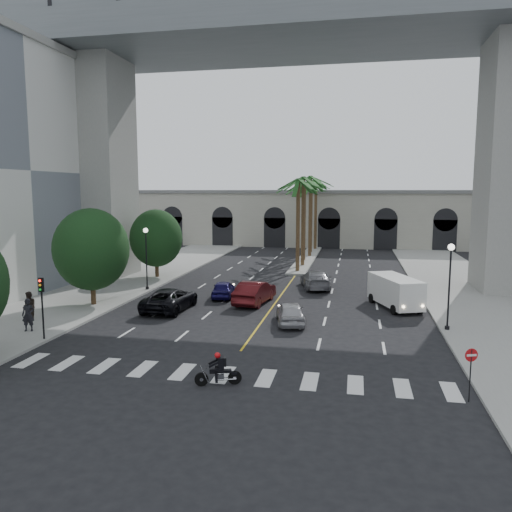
{
  "coord_description": "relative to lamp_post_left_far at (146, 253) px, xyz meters",
  "views": [
    {
      "loc": [
        5.84,
        -22.93,
        8.49
      ],
      "look_at": [
        0.03,
        6.0,
        4.58
      ],
      "focal_mm": 35.0,
      "sensor_mm": 36.0,
      "label": 1
    }
  ],
  "objects": [
    {
      "name": "palm_c",
      "position": [
        11.2,
        20.0,
        5.69
      ],
      "size": [
        3.2,
        3.2,
        10.1
      ],
      "color": "#47331E",
      "rests_on": "ground"
    },
    {
      "name": "street_tree_far",
      "position": [
        -1.6,
        6.0,
        0.68
      ],
      "size": [
        5.04,
        5.04,
        6.68
      ],
      "color": "#382616",
      "rests_on": "ground"
    },
    {
      "name": "car_c",
      "position": [
        4.4,
        -6.05,
        -2.43
      ],
      "size": [
        2.8,
        5.75,
        1.57
      ],
      "primitive_type": "imported",
      "rotation": [
        0.0,
        0.0,
        3.11
      ],
      "color": "black",
      "rests_on": "ground"
    },
    {
      "name": "lamp_post_left_far",
      "position": [
        0.0,
        0.0,
        0.0
      ],
      "size": [
        0.4,
        0.4,
        5.35
      ],
      "color": "black",
      "rests_on": "ground"
    },
    {
      "name": "median",
      "position": [
        11.4,
        22.0,
        -3.12
      ],
      "size": [
        2.0,
        24.0,
        0.2
      ],
      "primitive_type": "cube",
      "color": "gray",
      "rests_on": "ground"
    },
    {
      "name": "palm_b",
      "position": [
        11.5,
        16.0,
        6.15
      ],
      "size": [
        3.2,
        3.2,
        10.6
      ],
      "color": "#47331E",
      "rests_on": "ground"
    },
    {
      "name": "pedestrian_a",
      "position": [
        -1.74,
        -13.27,
        -2.09
      ],
      "size": [
        0.82,
        0.65,
        1.96
      ],
      "primitive_type": "imported",
      "rotation": [
        0.0,
        0.0,
        0.28
      ],
      "color": "black",
      "rests_on": "sidewalk_left"
    },
    {
      "name": "car_e",
      "position": [
        7.02,
        -1.26,
        -2.54
      ],
      "size": [
        2.13,
        4.16,
        1.35
      ],
      "primitive_type": "imported",
      "rotation": [
        0.0,
        0.0,
        3.28
      ],
      "color": "#15104C",
      "rests_on": "ground"
    },
    {
      "name": "motorcycle_rider",
      "position": [
        11.55,
        -18.71,
        -2.55
      ],
      "size": [
        1.98,
        0.82,
        1.49
      ],
      "rotation": [
        0.0,
        0.0,
        0.33
      ],
      "color": "black",
      "rests_on": "ground"
    },
    {
      "name": "car_d",
      "position": [
        13.91,
        3.96,
        -2.44
      ],
      "size": [
        3.3,
        5.71,
        1.56
      ],
      "primitive_type": "imported",
      "rotation": [
        0.0,
        0.0,
        3.36
      ],
      "color": "slate",
      "rests_on": "ground"
    },
    {
      "name": "bridge",
      "position": [
        14.82,
        6.0,
        15.29
      ],
      "size": [
        75.0,
        13.0,
        26.0
      ],
      "color": "gray",
      "rests_on": "ground"
    },
    {
      "name": "car_b",
      "position": [
        9.9,
        -2.85,
        -2.36
      ],
      "size": [
        2.5,
        5.41,
        1.72
      ],
      "primitive_type": "imported",
      "rotation": [
        0.0,
        0.0,
        3.01
      ],
      "color": "#420D10",
      "rests_on": "ground"
    },
    {
      "name": "palm_f",
      "position": [
        11.6,
        32.0,
        6.24
      ],
      "size": [
        3.2,
        3.2,
        10.7
      ],
      "color": "#47331E",
      "rests_on": "ground"
    },
    {
      "name": "pedestrian_b",
      "position": [
        -3.18,
        -11.16,
        -2.12
      ],
      "size": [
        1.16,
        1.1,
        1.89
      ],
      "primitive_type": "imported",
      "rotation": [
        0.0,
        0.0,
        -0.57
      ],
      "color": "black",
      "rests_on": "sidewalk_left"
    },
    {
      "name": "cargo_van",
      "position": [
        20.17,
        -2.3,
        -1.95
      ],
      "size": [
        3.83,
        5.72,
        2.29
      ],
      "rotation": [
        0.0,
        0.0,
        0.38
      ],
      "color": "silver",
      "rests_on": "ground"
    },
    {
      "name": "ground",
      "position": [
        11.4,
        -16.0,
        -3.22
      ],
      "size": [
        140.0,
        140.0,
        0.0
      ],
      "primitive_type": "plane",
      "color": "black",
      "rests_on": "ground"
    },
    {
      "name": "do_not_enter_sign",
      "position": [
        21.9,
        -18.41,
        -1.6
      ],
      "size": [
        0.52,
        0.21,
        2.23
      ],
      "rotation": [
        0.0,
        0.0,
        0.35
      ],
      "color": "black",
      "rests_on": "ground"
    },
    {
      "name": "palm_a",
      "position": [
        11.4,
        12.0,
        5.88
      ],
      "size": [
        3.2,
        3.2,
        10.3
      ],
      "color": "#47331E",
      "rests_on": "ground"
    },
    {
      "name": "traffic_signal_far",
      "position": [
        0.1,
        -14.5,
        -0.71
      ],
      "size": [
        0.25,
        0.18,
        3.65
      ],
      "color": "black",
      "rests_on": "ground"
    },
    {
      "name": "lamp_post_right",
      "position": [
        22.8,
        -8.0,
        0.0
      ],
      "size": [
        0.4,
        0.4,
        5.35
      ],
      "color": "black",
      "rests_on": "ground"
    },
    {
      "name": "palm_d",
      "position": [
        11.55,
        24.0,
        6.43
      ],
      "size": [
        3.2,
        3.2,
        10.9
      ],
      "color": "#47331E",
      "rests_on": "ground"
    },
    {
      "name": "street_tree_mid",
      "position": [
        -1.6,
        -6.0,
        0.99
      ],
      "size": [
        5.44,
        5.44,
        7.21
      ],
      "color": "#382616",
      "rests_on": "ground"
    },
    {
      "name": "palm_e",
      "position": [
        11.3,
        28.0,
        5.97
      ],
      "size": [
        3.2,
        3.2,
        10.4
      ],
      "color": "#47331E",
      "rests_on": "ground"
    },
    {
      "name": "car_a",
      "position": [
        13.27,
        -8.0,
        -2.51
      ],
      "size": [
        2.51,
        4.44,
        1.43
      ],
      "primitive_type": "imported",
      "rotation": [
        0.0,
        0.0,
        3.35
      ],
      "color": "#A2A1A6",
      "rests_on": "ground"
    },
    {
      "name": "pier_building",
      "position": [
        11.4,
        39.0,
        1.04
      ],
      "size": [
        71.0,
        10.5,
        8.5
      ],
      "color": "#AFAD9D",
      "rests_on": "ground"
    },
    {
      "name": "sidewalk_right",
      "position": [
        26.4,
        -1.0,
        -3.15
      ],
      "size": [
        8.0,
        100.0,
        0.15
      ],
      "primitive_type": "cube",
      "color": "gray",
      "rests_on": "ground"
    },
    {
      "name": "sidewalk_left",
      "position": [
        -3.6,
        -1.0,
        -3.15
      ],
      "size": [
        8.0,
        100.0,
        0.15
      ],
      "primitive_type": "cube",
      "color": "gray",
      "rests_on": "ground"
    }
  ]
}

